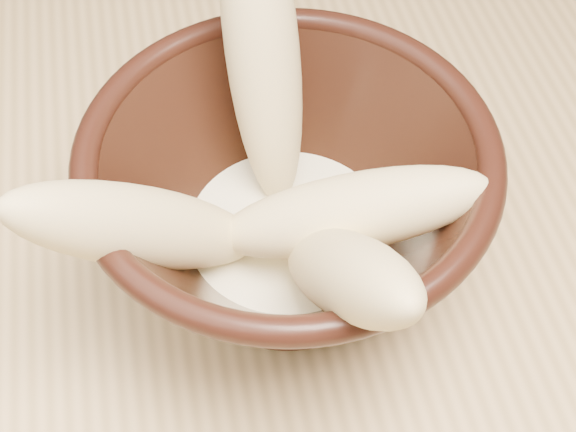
% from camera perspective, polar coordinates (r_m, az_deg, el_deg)
% --- Properties ---
extents(table, '(1.20, 0.80, 0.75)m').
position_cam_1_polar(table, '(0.63, 18.83, -8.40)').
color(table, tan).
rests_on(table, ground).
extents(bowl, '(0.23, 0.23, 0.13)m').
position_cam_1_polar(bowl, '(0.47, 0.00, 0.80)').
color(bowl, black).
rests_on(bowl, table).
extents(milk_puddle, '(0.13, 0.13, 0.02)m').
position_cam_1_polar(milk_puddle, '(0.50, 0.00, -1.43)').
color(milk_puddle, '#F9F2C8').
rests_on(milk_puddle, bowl).
extents(banana_upright, '(0.05, 0.13, 0.20)m').
position_cam_1_polar(banana_upright, '(0.47, -1.86, 11.81)').
color(banana_upright, '#E9D18A').
rests_on(banana_upright, bowl).
extents(banana_left, '(0.16, 0.09, 0.15)m').
position_cam_1_polar(banana_left, '(0.43, -10.16, -0.79)').
color(banana_left, '#E9D18A').
rests_on(banana_left, bowl).
extents(banana_across, '(0.17, 0.08, 0.09)m').
position_cam_1_polar(banana_across, '(0.44, 4.32, 0.20)').
color(banana_across, '#E9D18A').
rests_on(banana_across, bowl).
extents(banana_front, '(0.07, 0.15, 0.15)m').
position_cam_1_polar(banana_front, '(0.40, 4.18, -4.14)').
color(banana_front, '#E9D18A').
rests_on(banana_front, bowl).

